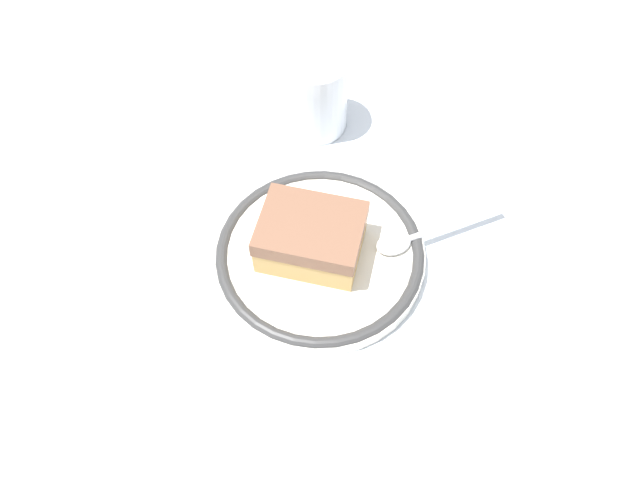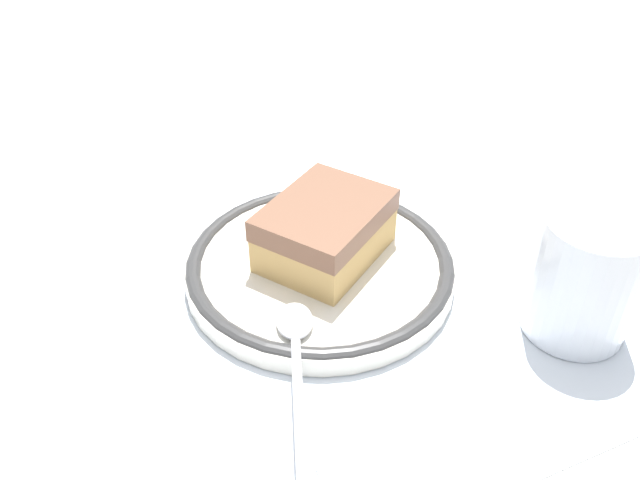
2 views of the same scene
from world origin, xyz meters
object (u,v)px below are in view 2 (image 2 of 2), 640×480
object	(u,v)px
plate	(320,267)
cup	(583,284)
cake_slice	(325,230)
spoon	(296,348)

from	to	relation	value
plate	cup	xyz separation A→B (m)	(0.12, 0.14, 0.03)
plate	cake_slice	xyz separation A→B (m)	(-0.01, 0.01, 0.03)
plate	cake_slice	distance (m)	0.03
spoon	plate	bearing A→B (deg)	146.98
plate	spoon	distance (m)	0.10
cake_slice	spoon	bearing A→B (deg)	-34.41
plate	cup	bearing A→B (deg)	49.32
spoon	cup	world-z (taller)	cup
cake_slice	spoon	xyz separation A→B (m)	(0.09, -0.06, -0.02)
plate	cake_slice	size ratio (longest dim) A/B	1.70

